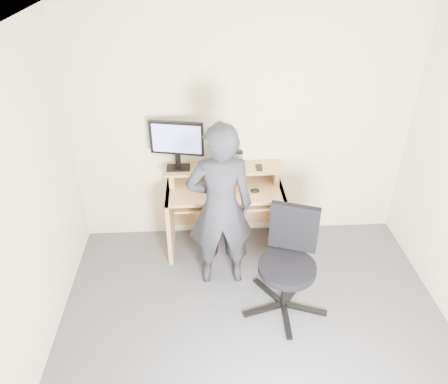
{
  "coord_description": "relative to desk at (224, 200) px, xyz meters",
  "views": [
    {
      "loc": [
        -0.42,
        -2.36,
        3.08
      ],
      "look_at": [
        -0.23,
        1.05,
        0.95
      ],
      "focal_mm": 35.0,
      "sensor_mm": 36.0,
      "label": 1
    }
  ],
  "objects": [
    {
      "name": "office_chair",
      "position": [
        0.52,
        -0.95,
        -0.01
      ],
      "size": [
        0.78,
        0.75,
        0.98
      ],
      "rotation": [
        0.0,
        0.0,
        -0.35
      ],
      "color": "black",
      "rests_on": "ground"
    },
    {
      "name": "mouse",
      "position": [
        0.3,
        -0.18,
        0.22
      ],
      "size": [
        0.11,
        0.09,
        0.04
      ],
      "primitive_type": "ellipsoid",
      "rotation": [
        0.0,
        0.0,
        0.25
      ],
      "color": "black",
      "rests_on": "desk"
    },
    {
      "name": "charger",
      "position": [
        -0.21,
        -0.0,
        0.38
      ],
      "size": [
        0.05,
        0.04,
        0.03
      ],
      "primitive_type": "cube",
      "rotation": [
        0.0,
        0.0,
        0.11
      ],
      "color": "black",
      "rests_on": "desk"
    },
    {
      "name": "headphones",
      "position": [
        -0.12,
        0.16,
        0.37
      ],
      "size": [
        0.18,
        0.18,
        0.06
      ],
      "primitive_type": "torus",
      "rotation": [
        0.26,
        0.0,
        0.15
      ],
      "color": "silver",
      "rests_on": "desk"
    },
    {
      "name": "ground",
      "position": [
        0.2,
        -1.53,
        -0.55
      ],
      "size": [
        3.5,
        3.5,
        0.0
      ],
      "primitive_type": "plane",
      "color": "#4D4D52",
      "rests_on": "ground"
    },
    {
      "name": "keyboard",
      "position": [
        0.02,
        -0.17,
        0.12
      ],
      "size": [
        0.46,
        0.18,
        0.03
      ],
      "primitive_type": "cube",
      "rotation": [
        0.0,
        0.0,
        0.01
      ],
      "color": "black",
      "rests_on": "desk"
    },
    {
      "name": "ceiling",
      "position": [
        0.2,
        -1.53,
        1.95
      ],
      "size": [
        3.5,
        3.5,
        0.02
      ],
      "primitive_type": "cube",
      "color": "white",
      "rests_on": "back_wall"
    },
    {
      "name": "back_wall",
      "position": [
        0.2,
        0.22,
        0.7
      ],
      "size": [
        3.5,
        0.02,
        2.5
      ],
      "primitive_type": "cube",
      "color": "beige",
      "rests_on": "ground"
    },
    {
      "name": "travel_mug",
      "position": [
        0.16,
        0.07,
        0.44
      ],
      "size": [
        0.07,
        0.07,
        0.16
      ],
      "primitive_type": "cylinder",
      "rotation": [
        0.0,
        0.0,
        -0.0
      ],
      "color": "silver",
      "rests_on": "desk"
    },
    {
      "name": "monitor",
      "position": [
        -0.47,
        0.07,
        0.67
      ],
      "size": [
        0.54,
        0.16,
        0.52
      ],
      "rotation": [
        0.0,
        0.0,
        -0.2
      ],
      "color": "black",
      "rests_on": "desk"
    },
    {
      "name": "external_drive",
      "position": [
        -0.08,
        0.1,
        0.46
      ],
      "size": [
        0.08,
        0.14,
        0.2
      ],
      "primitive_type": "cube",
      "rotation": [
        0.0,
        0.0,
        0.12
      ],
      "color": "black",
      "rests_on": "desk"
    },
    {
      "name": "desk",
      "position": [
        0.0,
        0.0,
        0.0
      ],
      "size": [
        1.2,
        0.6,
        0.91
      ],
      "color": "tan",
      "rests_on": "ground"
    },
    {
      "name": "smartphone",
      "position": [
        0.36,
        0.03,
        0.37
      ],
      "size": [
        0.07,
        0.13,
        0.01
      ],
      "primitive_type": "cube",
      "rotation": [
        0.0,
        0.0,
        -0.03
      ],
      "color": "black",
      "rests_on": "desk"
    },
    {
      "name": "person",
      "position": [
        -0.07,
        -0.58,
        0.3
      ],
      "size": [
        0.64,
        0.44,
        1.69
      ],
      "primitive_type": "imported",
      "rotation": [
        0.0,
        0.0,
        3.19
      ],
      "color": "black",
      "rests_on": "ground"
    }
  ]
}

